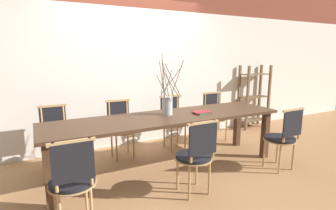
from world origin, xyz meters
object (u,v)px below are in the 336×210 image
Objects in this scene: chair_near_center at (283,136)px; chair_far_center at (173,120)px; vase_centerpiece at (168,104)px; shelving_rack at (254,97)px; dining_table at (168,122)px; book_stack at (202,112)px.

chair_near_center and chair_far_center have the same top height.
vase_centerpiece reaches higher than shelving_rack.
chair_near_center is 0.66× the size of shelving_rack.
chair_far_center reaches higher than dining_table.
vase_centerpiece is at bearing -159.32° from shelving_rack.
vase_centerpiece is 0.61× the size of shelving_rack.
book_stack is at bearing 143.05° from chair_near_center.
chair_near_center is at bearing -124.96° from shelving_rack.
vase_centerpiece reaches higher than book_stack.
shelving_rack is at bearing 21.84° from dining_table.
dining_table is at bearing 171.31° from book_stack.
vase_centerpiece is (-1.35, 0.81, 0.42)m from chair_near_center.
vase_centerpiece is (-0.45, -0.67, 0.42)m from chair_far_center.
chair_near_center is 1.07× the size of vase_centerpiece.
vase_centerpiece is 2.79m from shelving_rack.
book_stack is (0.46, -0.15, -0.13)m from vase_centerpiece.
shelving_rack reaches higher than chair_far_center.
chair_far_center is 3.66× the size of book_stack.
chair_far_center is at bearing 55.82° from vase_centerpiece.
shelving_rack is (2.15, 0.31, 0.18)m from chair_far_center.
chair_near_center is (1.38, -0.74, -0.19)m from dining_table.
vase_centerpiece is at bearing 67.48° from dining_table.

